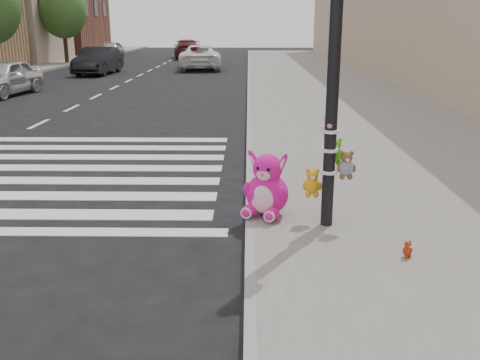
# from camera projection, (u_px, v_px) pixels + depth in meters

# --- Properties ---
(ground) EXTENTS (120.00, 120.00, 0.00)m
(ground) POSITION_uv_depth(u_px,v_px,m) (105.00, 296.00, 5.68)
(ground) COLOR black
(ground) RESTS_ON ground
(sidewalk_near) EXTENTS (7.00, 80.00, 0.14)m
(sidewalk_near) POSITION_uv_depth(u_px,v_px,m) (370.00, 123.00, 15.18)
(sidewalk_near) COLOR slate
(sidewalk_near) RESTS_ON ground
(curb_edge) EXTENTS (0.12, 80.00, 0.15)m
(curb_edge) POSITION_uv_depth(u_px,v_px,m) (249.00, 122.00, 15.23)
(curb_edge) COLOR gray
(curb_edge) RESTS_ON ground
(bld_far_e) EXTENTS (6.00, 10.00, 9.00)m
(bld_far_e) POSITION_uv_depth(u_px,v_px,m) (62.00, 3.00, 48.76)
(bld_far_e) COLOR brown
(bld_far_e) RESTS_ON ground
(signal_pole) EXTENTS (0.69, 0.49, 4.00)m
(signal_pole) POSITION_uv_depth(u_px,v_px,m) (332.00, 106.00, 6.89)
(signal_pole) COLOR black
(signal_pole) RESTS_ON sidewalk_near
(tree_far_c) EXTENTS (3.20, 3.20, 5.44)m
(tree_far_c) POSITION_uv_depth(u_px,v_px,m) (63.00, 10.00, 36.47)
(tree_far_c) COLOR #382619
(tree_far_c) RESTS_ON sidewalk_far
(pink_bunny) EXTENTS (0.79, 0.85, 0.95)m
(pink_bunny) POSITION_uv_depth(u_px,v_px,m) (267.00, 189.00, 7.59)
(pink_bunny) COLOR #E71399
(pink_bunny) RESTS_ON sidewalk_near
(red_teddy) EXTENTS (0.17, 0.16, 0.21)m
(red_teddy) POSITION_uv_depth(u_px,v_px,m) (407.00, 249.00, 6.27)
(red_teddy) COLOR #AB3011
(red_teddy) RESTS_ON sidewalk_near
(car_silver_far) EXTENTS (2.14, 4.31, 1.41)m
(car_silver_far) POSITION_uv_depth(u_px,v_px,m) (3.00, 78.00, 21.22)
(car_silver_far) COLOR silver
(car_silver_far) RESTS_ON ground
(car_dark_far) EXTENTS (1.87, 4.65, 1.50)m
(car_dark_far) POSITION_uv_depth(u_px,v_px,m) (98.00, 61.00, 30.10)
(car_dark_far) COLOR black
(car_dark_far) RESTS_ON ground
(car_white_near) EXTENTS (2.91, 5.58, 1.50)m
(car_white_near) POSITION_uv_depth(u_px,v_px,m) (200.00, 57.00, 33.30)
(car_white_near) COLOR white
(car_white_near) RESTS_ON ground
(car_maroon_near) EXTENTS (2.82, 5.45, 1.51)m
(car_maroon_near) POSITION_uv_depth(u_px,v_px,m) (187.00, 49.00, 43.71)
(car_maroon_near) COLOR #56181F
(car_maroon_near) RESTS_ON ground
(car_silver_deep) EXTENTS (1.63, 4.01, 1.36)m
(car_silver_deep) POSITION_uv_depth(u_px,v_px,m) (111.00, 50.00, 43.95)
(car_silver_deep) COLOR #ACABB0
(car_silver_deep) RESTS_ON ground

